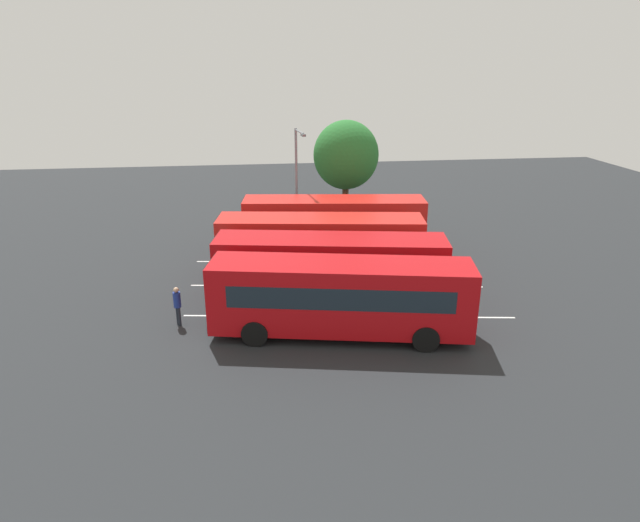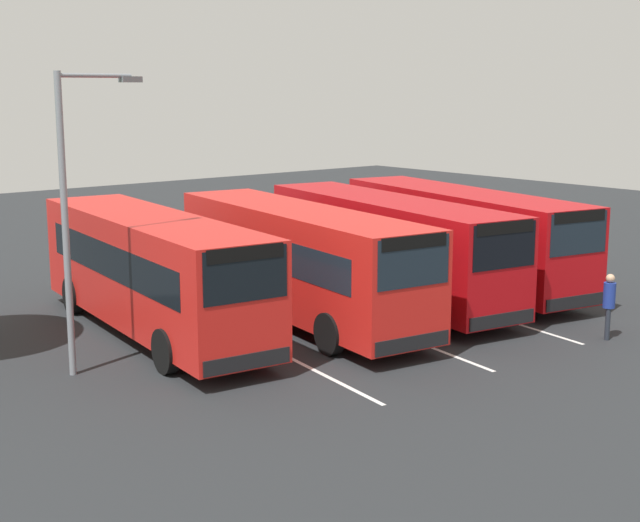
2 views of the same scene
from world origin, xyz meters
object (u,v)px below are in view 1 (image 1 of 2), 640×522
object	(u,v)px
depot_tree	(346,155)
bus_center_right	(330,267)
street_lamp	(297,176)
pedestrian	(177,303)
bus_far_left	(333,222)
bus_center_left	(320,244)
bus_far_right	(340,296)

from	to	relation	value
depot_tree	bus_center_right	bearing A→B (deg)	77.29
street_lamp	bus_center_right	bearing A→B (deg)	-4.93
pedestrian	street_lamp	xyz separation A→B (m)	(-6.28, -12.02, 2.98)
bus_far_left	bus_center_right	world-z (taller)	same
street_lamp	depot_tree	distance (m)	4.75
bus_center_left	depot_tree	xyz separation A→B (m)	(-3.07, -9.97, 2.99)
bus_center_left	bus_far_right	size ratio (longest dim) A/B	1.00
street_lamp	bus_far_right	bearing A→B (deg)	-5.92
bus_center_right	street_lamp	distance (m)	10.77
bus_center_right	street_lamp	xyz separation A→B (m)	(0.58, -10.51, 2.24)
street_lamp	bus_center_left	bearing A→B (deg)	-3.56
bus_center_right	bus_far_right	distance (m)	3.34
bus_center_left	bus_far_right	bearing A→B (deg)	97.67
bus_far_left	bus_center_left	size ratio (longest dim) A/B	1.00
bus_center_left	bus_center_right	world-z (taller)	same
bus_far_left	street_lamp	size ratio (longest dim) A/B	1.57
bus_far_right	pedestrian	xyz separation A→B (m)	(6.80, -1.84, -0.74)
bus_center_right	depot_tree	size ratio (longest dim) A/B	1.53
bus_center_left	depot_tree	distance (m)	10.85
bus_center_left	street_lamp	size ratio (longest dim) A/B	1.57
bus_far_left	bus_center_right	size ratio (longest dim) A/B	1.00
bus_far_left	bus_center_left	distance (m)	4.20
pedestrian	depot_tree	distance (m)	18.36
bus_far_left	depot_tree	xyz separation A→B (m)	(-1.75, -5.97, 2.99)
pedestrian	street_lamp	distance (m)	13.89
bus_far_left	bus_far_right	xyz separation A→B (m)	(1.35, 10.86, 0.00)
bus_center_left	depot_tree	size ratio (longest dim) A/B	1.53
bus_center_right	pedestrian	bearing A→B (deg)	21.96
bus_center_left	pedestrian	xyz separation A→B (m)	(6.83, 5.04, -0.74)
bus_far_left	street_lamp	world-z (taller)	street_lamp
depot_tree	bus_far_left	bearing A→B (deg)	73.69
bus_far_right	bus_center_left	bearing A→B (deg)	-79.16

